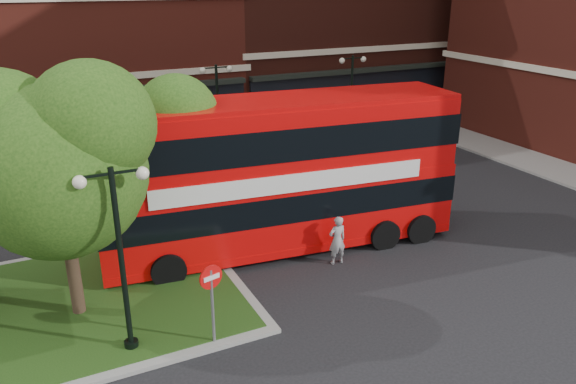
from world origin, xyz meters
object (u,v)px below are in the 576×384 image
woman (337,240)px  car_white (232,142)px  bus (280,165)px  car_silver (194,151)px

woman → car_white: 13.44m
bus → car_silver: bus is taller
woman → car_white: woman is taller
bus → car_silver: 10.77m
woman → car_silver: 12.55m
bus → car_silver: bearing=95.9°
car_white → woman: bearing=-178.8°
woman → car_silver: bearing=-84.8°
bus → car_white: bus is taller
car_silver → car_white: bearing=-67.4°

